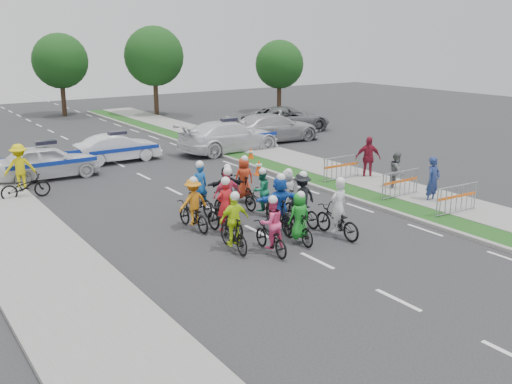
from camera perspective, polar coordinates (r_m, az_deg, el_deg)
ground at (r=16.29m, az=6.13°, el=-6.86°), size 90.00×90.00×0.00m
curb_right at (r=23.03m, az=7.75°, el=-0.03°), size 0.20×60.00×0.12m
grass_strip at (r=23.49m, az=9.02°, el=0.21°), size 1.20×60.00×0.11m
sidewalk_right at (r=24.73m, az=12.07°, el=0.85°), size 2.40×60.00×0.13m
sidewalk_left at (r=17.81m, az=-21.39°, el=-5.68°), size 3.00×60.00×0.13m
rider_0 at (r=18.05m, az=8.12°, el=-2.50°), size 0.70×1.92×1.95m
rider_1 at (r=17.36m, az=4.28°, el=-3.07°), size 0.73×1.62×1.67m
rider_2 at (r=16.55m, az=1.51°, el=-3.96°), size 0.79×1.78×1.77m
rider_3 at (r=16.71m, az=-2.24°, el=-3.61°), size 0.95×1.78×1.83m
rider_4 at (r=19.03m, az=4.54°, el=-1.19°), size 1.04×1.84×1.87m
rider_5 at (r=18.33m, az=2.34°, el=-1.51°), size 1.61×1.91×1.95m
rider_6 at (r=18.04m, az=-3.17°, el=-2.40°), size 0.81×1.94×1.93m
rider_7 at (r=19.95m, az=3.10°, el=-0.52°), size 0.75×1.66×1.73m
rider_8 at (r=20.01m, az=0.50°, el=-0.54°), size 0.81×1.75×1.72m
rider_9 at (r=18.99m, az=-2.93°, el=-1.06°), size 1.03×1.93×2.00m
rider_10 at (r=18.64m, az=-6.30°, el=-1.68°), size 1.02×1.78×1.79m
rider_11 at (r=20.48m, az=-2.96°, el=0.10°), size 1.45×1.72×1.75m
rider_12 at (r=20.30m, az=-5.69°, el=-0.39°), size 0.75×1.93×1.94m
rider_13 at (r=21.60m, az=-1.25°, el=0.84°), size 0.83×1.78×1.81m
police_car_0 at (r=26.78m, az=-20.15°, el=2.89°), size 4.55×1.96×1.53m
police_car_1 at (r=29.37m, az=-13.63°, el=4.29°), size 4.19×1.55×1.37m
police_car_2 at (r=30.97m, az=-2.68°, el=5.57°), size 5.86×2.54×1.68m
civilian_sedan at (r=34.00m, az=1.79°, el=6.45°), size 5.83×2.66×1.65m
civilian_suv at (r=37.67m, az=3.12°, el=7.30°), size 6.13×3.37×1.63m
spectator_0 at (r=22.37m, az=17.29°, el=1.13°), size 0.68×0.47×1.78m
spectator_1 at (r=23.83m, az=13.90°, el=2.01°), size 0.98×0.93×1.60m
spectator_2 at (r=25.44m, az=11.13°, el=3.36°), size 1.19×0.97×1.90m
marshal_hiviz at (r=25.23m, az=-22.55°, el=2.35°), size 1.30×0.86×1.89m
barrier_0 at (r=21.12m, az=19.41°, el=-0.82°), size 2.03×0.65×1.12m
barrier_1 at (r=22.65m, az=14.22°, el=0.67°), size 2.00×0.51×1.12m
barrier_2 at (r=24.89m, az=8.53°, el=2.30°), size 2.01×0.56×1.12m
cone_0 at (r=25.90m, az=0.28°, el=2.49°), size 0.40×0.40×0.70m
cone_1 at (r=28.82m, az=-0.51°, el=3.83°), size 0.40×0.40×0.70m
parked_bike at (r=23.79m, az=-22.06°, el=0.52°), size 1.86×0.66×0.97m
tree_1 at (r=45.52m, az=-10.15°, el=13.21°), size 4.55×4.55×6.82m
tree_2 at (r=46.70m, az=2.36°, el=12.62°), size 3.85×3.85×5.77m
tree_4 at (r=47.22m, az=-19.00°, el=12.28°), size 4.20×4.20×6.30m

